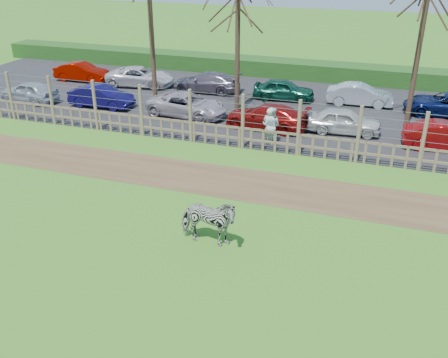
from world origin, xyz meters
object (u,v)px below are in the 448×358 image
(tree_mid, at_px, (238,18))
(car_0, at_px, (29,91))
(visitor_a, at_px, (269,127))
(car_1, at_px, (101,96))
(visitor_b, at_px, (271,126))
(car_11, at_px, (360,95))
(zebra, at_px, (208,222))
(car_9, at_px, (206,82))
(car_12, at_px, (446,104))
(car_4, at_px, (344,121))
(tree_left, at_px, (150,2))
(car_5, at_px, (446,136))
(tree_right, at_px, (424,17))
(car_8, at_px, (140,77))
(car_2, at_px, (187,105))
(car_10, at_px, (284,90))
(car_3, at_px, (267,117))
(car_7, at_px, (82,72))

(tree_mid, bearing_deg, car_0, -167.03)
(visitor_a, bearing_deg, car_0, 7.24)
(car_0, relative_size, car_1, 0.97)
(visitor_b, height_order, car_11, visitor_b)
(zebra, bearing_deg, car_9, 20.44)
(zebra, relative_size, car_12, 0.44)
(car_0, height_order, car_12, same)
(zebra, relative_size, car_9, 0.46)
(car_4, bearing_deg, car_0, 87.58)
(tree_left, bearing_deg, car_11, 18.98)
(car_5, bearing_deg, car_9, 63.80)
(car_0, bearing_deg, zebra, 59.81)
(car_5, relative_size, car_12, 0.84)
(tree_right, bearing_deg, car_9, 170.20)
(tree_left, relative_size, visitor_b, 4.57)
(car_11, bearing_deg, car_8, 87.73)
(visitor_b, bearing_deg, car_2, -17.86)
(car_11, bearing_deg, car_9, 87.85)
(car_8, bearing_deg, car_1, 172.56)
(car_1, height_order, car_10, same)
(car_3, bearing_deg, tree_right, 120.79)
(tree_mid, xyz_separation_m, tree_right, (9.00, 0.50, 0.37))
(tree_right, xyz_separation_m, car_10, (-6.90, 1.93, -4.60))
(tree_mid, xyz_separation_m, visitor_a, (3.04, -4.77, -3.96))
(car_2, bearing_deg, car_12, -64.46)
(car_9, bearing_deg, tree_mid, 44.42)
(car_2, relative_size, car_5, 1.19)
(visitor_a, xyz_separation_m, car_2, (-5.10, 2.60, -0.26))
(zebra, distance_m, car_7, 21.60)
(car_7, bearing_deg, car_9, -89.94)
(tree_mid, bearing_deg, car_8, 161.22)
(car_8, distance_m, car_11, 13.62)
(visitor_b, distance_m, car_10, 7.14)
(car_0, height_order, car_3, same)
(car_1, bearing_deg, car_5, -92.31)
(car_3, height_order, car_7, same)
(car_2, bearing_deg, tree_right, -70.16)
(car_10, bearing_deg, car_8, 86.61)
(car_1, xyz_separation_m, car_2, (5.17, 0.06, 0.00))
(visitor_a, xyz_separation_m, car_8, (-10.27, 7.22, -0.26))
(car_3, height_order, car_4, same)
(tree_left, distance_m, car_9, 6.34)
(tree_left, xyz_separation_m, car_11, (10.89, 3.75, -4.98))
(tree_right, xyz_separation_m, car_9, (-11.76, 2.03, -4.60))
(tree_left, bearing_deg, car_9, 63.80)
(visitor_a, distance_m, car_7, 16.18)
(zebra, relative_size, car_0, 0.54)
(car_0, bearing_deg, car_12, 107.95)
(zebra, height_order, car_1, zebra)
(tree_right, height_order, car_8, tree_right)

